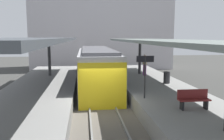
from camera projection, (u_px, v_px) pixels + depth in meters
ground_plane at (103, 116)px, 12.45m from camera, size 80.00×80.00×0.00m
platform_left at (29, 109)px, 11.93m from camera, size 4.40×28.00×1.00m
platform_right at (172, 104)px, 12.83m from camera, size 4.40×28.00×1.00m
track_ballast at (103, 114)px, 12.43m from camera, size 3.20×28.00×0.20m
rail_near_side at (90, 111)px, 12.32m from camera, size 0.08×28.00×0.14m
rail_far_side at (117, 110)px, 12.50m from camera, size 0.08×28.00×0.14m
commuter_train at (97, 69)px, 17.94m from camera, size 2.78×10.83×3.10m
canopy_left at (32, 40)px, 12.82m from camera, size 4.18×21.00×3.11m
canopy_right at (166, 42)px, 13.73m from camera, size 4.18×21.00×3.00m
platform_bench at (193, 99)px, 10.31m from camera, size 1.40×0.41×0.86m
platform_sign at (145, 67)px, 11.97m from camera, size 0.90×0.08×2.21m
litter_bin at (167, 77)px, 16.11m from camera, size 0.44×0.44×0.80m
passenger_near_bench at (145, 65)px, 19.38m from camera, size 0.36×0.36×1.72m
station_building_backdrop at (102, 27)px, 31.52m from camera, size 18.00×6.00×11.00m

